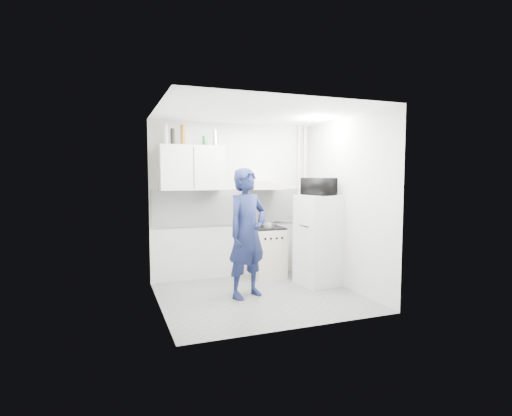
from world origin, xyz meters
name	(u,v)px	position (x,y,z in m)	size (l,w,h in m)	color
floor	(260,297)	(0.00, 0.00, 0.00)	(2.80, 2.80, 0.00)	#5A5A57
ceiling	(261,112)	(0.00, 0.00, 2.60)	(2.80, 2.80, 0.00)	white
wall_back	(234,201)	(0.00, 1.25, 1.30)	(2.80, 2.80, 0.00)	silver
wall_left	(159,209)	(-1.40, 0.00, 1.30)	(2.60, 2.60, 0.00)	silver
wall_right	(346,204)	(1.40, 0.00, 1.30)	(2.60, 2.60, 0.00)	silver
person	(247,233)	(-0.17, 0.08, 0.92)	(0.67, 0.44, 1.83)	#151C42
stove	(268,253)	(0.52, 1.00, 0.41)	(0.52, 0.52, 0.83)	beige
fridge	(318,240)	(1.10, 0.30, 0.71)	(0.59, 0.59, 1.42)	silver
stove_top	(268,228)	(0.52, 1.00, 0.85)	(0.50, 0.50, 0.03)	black
saucepan	(269,224)	(0.53, 0.98, 0.91)	(0.18, 0.18, 0.10)	silver
microwave	(319,187)	(1.10, 0.30, 1.56)	(0.33, 0.49, 0.27)	black
bottle_a	(166,135)	(-1.14, 1.07, 2.36)	(0.07, 0.07, 0.31)	#B2B7BC
bottle_b	(173,137)	(-1.04, 1.07, 2.33)	(0.07, 0.07, 0.25)	black
bottle_c	(183,135)	(-0.88, 1.07, 2.36)	(0.08, 0.08, 0.31)	brown
canister_b	(205,141)	(-0.53, 1.07, 2.28)	(0.08, 0.08, 0.15)	#144C1E
bottle_e	(215,138)	(-0.37, 1.07, 2.33)	(0.06, 0.06, 0.26)	silver
upper_cabinet	(192,168)	(-0.75, 1.07, 1.85)	(1.00, 0.35, 0.70)	silver
range_hood	(264,185)	(0.45, 1.00, 1.57)	(0.60, 0.50, 0.14)	beige
backsplash	(234,207)	(0.00, 1.24, 1.20)	(2.74, 0.03, 0.60)	white
pipe_a	(305,200)	(1.30, 1.17, 1.30)	(0.05, 0.05, 2.60)	beige
pipe_b	(299,200)	(1.18, 1.17, 1.30)	(0.04, 0.04, 2.60)	beige
ceiling_spot_fixture	(317,120)	(1.00, 0.20, 2.57)	(0.10, 0.10, 0.02)	white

